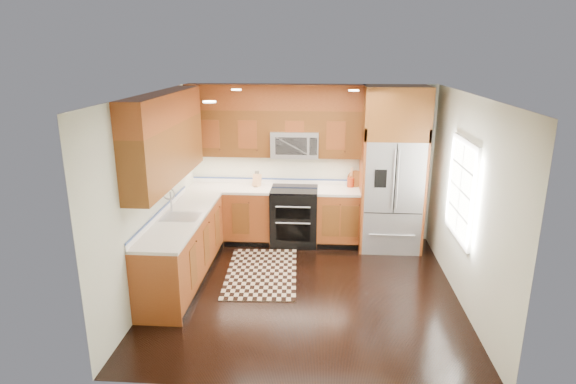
# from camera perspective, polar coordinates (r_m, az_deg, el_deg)

# --- Properties ---
(ground) EXTENTS (4.00, 4.00, 0.00)m
(ground) POSITION_cam_1_polar(r_m,az_deg,el_deg) (6.62, 2.02, -11.58)
(ground) COLOR black
(ground) RESTS_ON ground
(wall_back) EXTENTS (4.00, 0.02, 2.60)m
(wall_back) POSITION_cam_1_polar(r_m,az_deg,el_deg) (8.05, 2.69, 3.44)
(wall_back) COLOR beige
(wall_back) RESTS_ON ground
(wall_left) EXTENTS (0.02, 4.00, 2.60)m
(wall_left) POSITION_cam_1_polar(r_m,az_deg,el_deg) (6.50, -15.76, -0.36)
(wall_left) COLOR beige
(wall_left) RESTS_ON ground
(wall_right) EXTENTS (0.02, 4.00, 2.60)m
(wall_right) POSITION_cam_1_polar(r_m,az_deg,el_deg) (6.37, 20.42, -1.11)
(wall_right) COLOR beige
(wall_right) RESTS_ON ground
(window) EXTENTS (0.04, 1.10, 1.30)m
(window) POSITION_cam_1_polar(r_m,az_deg,el_deg) (6.52, 19.85, 0.25)
(window) COLOR white
(window) RESTS_ON ground
(base_cabinets) EXTENTS (2.85, 3.00, 0.90)m
(base_cabinets) POSITION_cam_1_polar(r_m,az_deg,el_deg) (7.39, -7.28, -4.80)
(base_cabinets) COLOR brown
(base_cabinets) RESTS_ON ground
(countertop) EXTENTS (2.86, 3.01, 0.04)m
(countertop) POSITION_cam_1_polar(r_m,az_deg,el_deg) (7.31, -6.15, -1.08)
(countertop) COLOR beige
(countertop) RESTS_ON base_cabinets
(upper_cabinets) EXTENTS (2.85, 3.00, 1.15)m
(upper_cabinets) POSITION_cam_1_polar(r_m,az_deg,el_deg) (7.14, -6.80, 7.60)
(upper_cabinets) COLOR brown
(upper_cabinets) RESTS_ON ground
(range) EXTENTS (0.76, 0.67, 0.95)m
(range) POSITION_cam_1_polar(r_m,az_deg,el_deg) (7.97, 0.74, -2.89)
(range) COLOR black
(range) RESTS_ON ground
(microwave) EXTENTS (0.76, 0.40, 0.42)m
(microwave) POSITION_cam_1_polar(r_m,az_deg,el_deg) (7.79, 0.83, 5.72)
(microwave) COLOR #B2B2B7
(microwave) RESTS_ON ground
(refrigerator) EXTENTS (0.98, 0.75, 2.60)m
(refrigerator) POSITION_cam_1_polar(r_m,az_deg,el_deg) (7.76, 12.25, 2.62)
(refrigerator) COLOR #B2B2B7
(refrigerator) RESTS_ON ground
(sink_faucet) EXTENTS (0.54, 0.44, 0.37)m
(sink_faucet) POSITION_cam_1_polar(r_m,az_deg,el_deg) (6.71, -12.79, -2.36)
(sink_faucet) COLOR #B2B2B7
(sink_faucet) RESTS_ON countertop
(rug) EXTENTS (1.09, 1.72, 0.01)m
(rug) POSITION_cam_1_polar(r_m,az_deg,el_deg) (7.10, -3.15, -9.50)
(rug) COLOR black
(rug) RESTS_ON ground
(knife_block) EXTENTS (0.13, 0.16, 0.26)m
(knife_block) POSITION_cam_1_polar(r_m,az_deg,el_deg) (7.98, -3.69, 1.44)
(knife_block) COLOR tan
(knife_block) RESTS_ON countertop
(utensil_crock) EXTENTS (0.15, 0.15, 0.33)m
(utensil_crock) POSITION_cam_1_polar(r_m,az_deg,el_deg) (7.99, 7.45, 1.40)
(utensil_crock) COLOR #993012
(utensil_crock) RESTS_ON countertop
(cutting_board) EXTENTS (0.33, 0.33, 0.02)m
(cutting_board) POSITION_cam_1_polar(r_m,az_deg,el_deg) (8.02, 7.99, 0.67)
(cutting_board) COLOR brown
(cutting_board) RESTS_ON countertop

